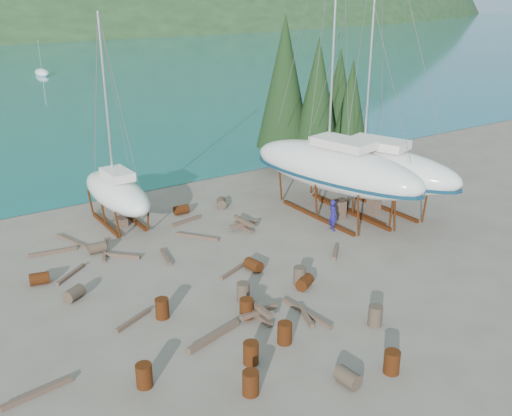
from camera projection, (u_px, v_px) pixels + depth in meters
ground at (273, 275)px, 27.63m from camera, size 600.00×600.00×0.00m
far_house_right at (14, 25)px, 189.64m from camera, size 6.60×5.60×5.60m
cypress_near_right at (317, 96)px, 41.44m from camera, size 3.60×3.60×10.00m
cypress_mid_right at (351, 110)px, 40.98m from camera, size 3.06×3.06×8.50m
cypress_back_left at (285, 82)px, 41.89m from camera, size 4.14×4.14×11.50m
cypress_far_right at (339, 98)px, 43.99m from camera, size 3.24×3.24×9.00m
moored_boat_mid at (42, 73)px, 94.77m from camera, size 2.00×5.00×6.05m
large_sailboat_near at (335, 167)px, 34.10m from camera, size 5.87×12.44×18.87m
large_sailboat_far at (370, 166)px, 34.63m from camera, size 6.77×11.85×18.01m
small_sailboat_shore at (117, 192)px, 33.14m from camera, size 2.59×7.54×11.94m
worker at (333, 215)px, 32.56m from camera, size 0.53×0.72×1.84m
drum_0 at (144, 376)px, 19.66m from camera, size 0.58×0.58×0.88m
drum_1 at (348, 377)px, 19.80m from camera, size 0.64×0.92×0.58m
drum_2 at (40, 278)px, 26.67m from camera, size 0.99×0.77×0.58m
drum_3 at (251, 353)px, 20.89m from camera, size 0.58×0.58×0.88m
drum_4 at (181, 210)px, 35.14m from camera, size 0.90×0.61×0.58m
drum_5 at (300, 276)px, 26.62m from camera, size 0.58×0.58×0.88m
drum_6 at (253, 265)px, 28.00m from camera, size 0.72×0.97×0.58m
drum_7 at (392, 362)px, 20.37m from camera, size 0.58×0.58×0.88m
drum_8 at (162, 308)px, 23.85m from camera, size 0.58×0.58×0.88m
drum_9 at (97, 248)px, 29.91m from camera, size 0.94×0.67×0.58m
drum_10 at (285, 333)px, 22.12m from camera, size 0.58×0.58×0.88m
drum_11 at (222, 203)px, 36.32m from camera, size 0.91×1.05×0.58m
drum_12 at (305, 282)px, 26.33m from camera, size 1.05×0.93×0.58m
drum_13 at (251, 383)px, 19.28m from camera, size 0.58×0.58×0.88m
drum_14 at (246, 308)px, 23.85m from camera, size 0.58×0.58×0.88m
drum_15 at (74, 293)px, 25.34m from camera, size 1.05×0.95×0.58m
drum_16 at (243, 292)px, 25.15m from camera, size 0.58×0.58×0.88m
drum_17 at (375, 316)px, 23.31m from camera, size 0.58×0.58×0.88m
timber_0 at (72, 241)px, 31.20m from camera, size 0.98×2.80×0.14m
timber_1 at (335, 252)px, 29.87m from camera, size 1.40×1.35×0.19m
timber_2 at (53, 252)px, 29.89m from camera, size 2.42×0.55×0.19m
timber_4 at (166, 257)px, 29.34m from camera, size 0.55×1.86×0.17m
timber_5 at (306, 313)px, 24.20m from camera, size 0.43×2.91×0.16m
timber_6 at (186, 221)px, 33.94m from camera, size 2.00×0.56×0.19m
timber_7 at (306, 316)px, 23.98m from camera, size 0.76×1.68×0.17m
timber_8 at (122, 256)px, 29.45m from camera, size 1.50×1.53×0.19m
timber_9 at (138, 197)px, 37.91m from camera, size 0.52×2.08×0.15m
timber_10 at (197, 236)px, 31.80m from camera, size 1.68×2.21×0.16m
timber_11 at (237, 269)px, 28.09m from camera, size 2.38×1.09×0.15m
timber_12 at (133, 320)px, 23.66m from camera, size 1.85×0.97×0.17m
timber_14 at (38, 393)px, 19.34m from camera, size 2.46×0.48×0.18m
timber_15 at (105, 250)px, 30.17m from camera, size 1.21×2.76×0.15m
timber_16 at (214, 336)px, 22.49m from camera, size 2.68×0.92×0.23m
timber_17 at (71, 274)px, 27.54m from camera, size 1.80×1.47×0.16m
timber_pile_fore at (259, 312)px, 23.87m from camera, size 1.80×1.80×0.60m
timber_pile_aft at (243, 224)px, 32.93m from camera, size 1.80×1.80×0.60m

